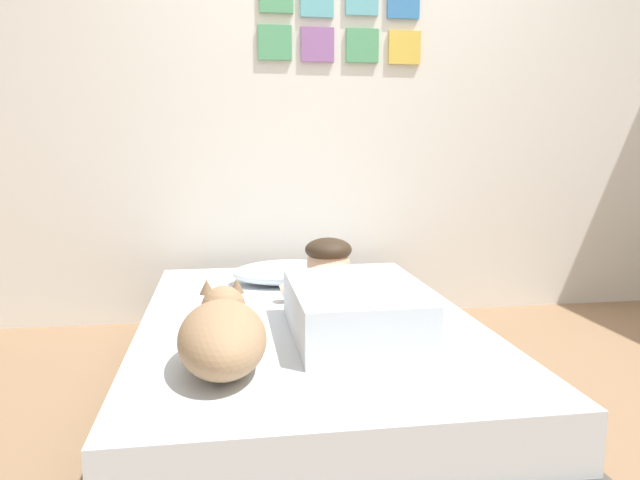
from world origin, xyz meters
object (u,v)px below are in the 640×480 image
Objects in this scene: pillow at (287,272)px; cell_phone at (399,351)px; person_lying at (345,297)px; coffee_cup at (320,282)px; dog at (222,333)px; bed at (307,357)px.

cell_phone is (0.26, -1.02, -0.05)m from pillow.
person_lying is 0.36m from cell_phone.
pillow is 4.16× the size of coffee_cup.
pillow is at bearing 74.08° from dog.
dog is 4.60× the size of coffee_cup.
coffee_cup is at bearing 97.89° from cell_phone.
person_lying is at bearing -78.14° from pillow.
pillow is at bearing 104.23° from cell_phone.
bed is 0.33m from person_lying.
cell_phone reaches higher than bed.
pillow is 1.10m from dog.
pillow is at bearing 132.99° from coffee_cup.
bed is 0.60m from pillow.
dog reaches higher than pillow.
pillow is 0.20m from coffee_cup.
coffee_cup is at bearing 64.23° from dog.
bed is 3.85× the size of pillow.
person_lying is at bearing -47.78° from bed.
dog is (-0.30, -1.06, 0.05)m from pillow.
dog is at bearing -105.92° from pillow.
pillow is at bearing 92.24° from bed.
dog is (-0.45, -0.37, -0.00)m from person_lying.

